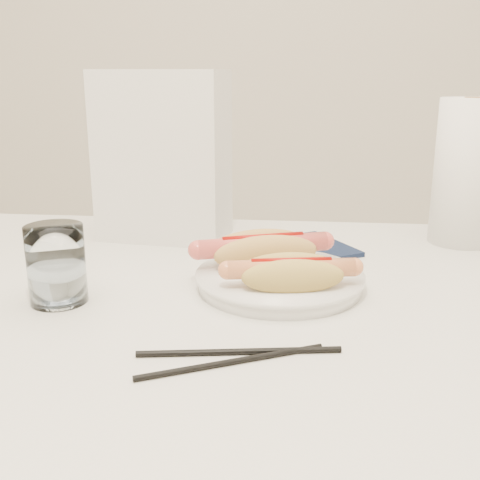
# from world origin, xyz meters

# --- Properties ---
(table) EXTENTS (1.20, 0.80, 0.75)m
(table) POSITION_xyz_m (0.00, 0.00, 0.69)
(table) COLOR silver
(table) RESTS_ON ground
(plate) EXTENTS (0.21, 0.21, 0.02)m
(plate) POSITION_xyz_m (0.08, 0.04, 0.76)
(plate) COLOR white
(plate) RESTS_ON table
(hotdog_left) EXTENTS (0.18, 0.11, 0.05)m
(hotdog_left) POSITION_xyz_m (0.06, 0.08, 0.79)
(hotdog_left) COLOR tan
(hotdog_left) RESTS_ON plate
(hotdog_right) EXTENTS (0.16, 0.08, 0.04)m
(hotdog_right) POSITION_xyz_m (0.10, -0.00, 0.79)
(hotdog_right) COLOR tan
(hotdog_right) RESTS_ON plate
(water_glass) EXTENTS (0.07, 0.07, 0.10)m
(water_glass) POSITION_xyz_m (-0.19, -0.03, 0.80)
(water_glass) COLOR silver
(water_glass) RESTS_ON table
(chopstick_near) EXTENTS (0.18, 0.09, 0.01)m
(chopstick_near) POSITION_xyz_m (0.04, -0.17, 0.75)
(chopstick_near) COLOR black
(chopstick_near) RESTS_ON table
(chopstick_far) EXTENTS (0.21, 0.04, 0.01)m
(chopstick_far) POSITION_xyz_m (0.05, -0.15, 0.75)
(chopstick_far) COLOR black
(chopstick_far) RESTS_ON table
(napkin_box) EXTENTS (0.22, 0.14, 0.28)m
(napkin_box) POSITION_xyz_m (-0.12, 0.27, 0.89)
(napkin_box) COLOR white
(napkin_box) RESTS_ON table
(navy_napkin) EXTENTS (0.19, 0.19, 0.01)m
(navy_napkin) POSITION_xyz_m (0.11, 0.21, 0.75)
(navy_napkin) COLOR #101A34
(navy_napkin) RESTS_ON table
(paper_towel_roll) EXTENTS (0.13, 0.13, 0.23)m
(paper_towel_roll) POSITION_xyz_m (0.37, 0.29, 0.87)
(paper_towel_roll) COLOR white
(paper_towel_roll) RESTS_ON table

